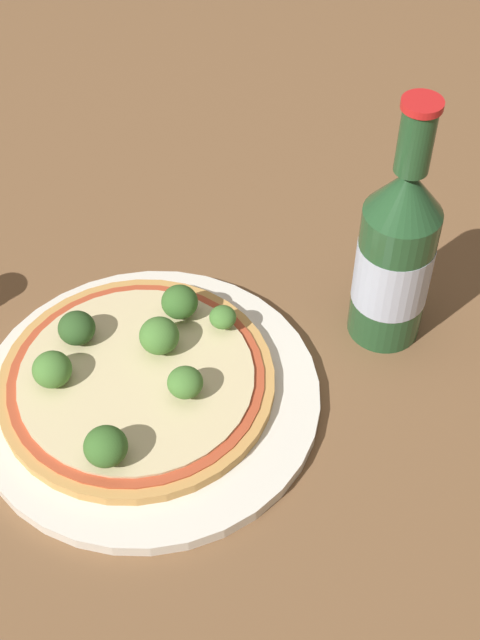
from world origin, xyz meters
name	(u,v)px	position (x,y,z in m)	size (l,w,h in m)	color
ground_plane	(166,401)	(0.00, 0.00, 0.00)	(3.00, 3.00, 0.00)	brown
plate	(149,396)	(-0.01, 0.01, 0.01)	(0.29, 0.29, 0.01)	silver
pizza	(137,380)	(-0.02, 0.02, 0.02)	(0.24, 0.24, 0.01)	tan
broccoli_floret_0	(223,317)	(0.07, 0.03, 0.04)	(0.02, 0.02, 0.02)	#6B8E51
broccoli_floret_1	(180,302)	(0.04, 0.06, 0.04)	(0.03, 0.03, 0.03)	#6B8E51
broccoli_floret_2	(77,328)	(-0.05, 0.08, 0.04)	(0.03, 0.03, 0.03)	#6B8E51
broccoli_floret_3	(52,370)	(-0.08, 0.04, 0.04)	(0.03, 0.03, 0.03)	#6B8E51
broccoli_floret_4	(159,336)	(0.01, 0.04, 0.04)	(0.03, 0.03, 0.03)	#6B8E51
broccoli_floret_5	(106,447)	(-0.07, -0.05, 0.04)	(0.03, 0.03, 0.03)	#6B8E51
broccoli_floret_6	(185,383)	(0.01, -0.02, 0.04)	(0.03, 0.03, 0.03)	#6B8E51
beer_bottle	(395,254)	(0.21, -0.01, 0.09)	(0.07, 0.07, 0.25)	#234C28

